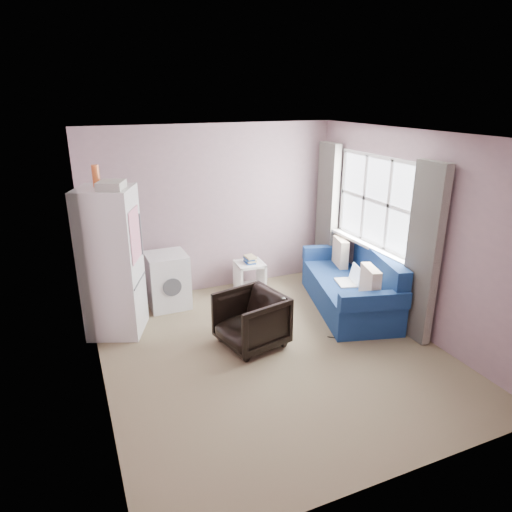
{
  "coord_description": "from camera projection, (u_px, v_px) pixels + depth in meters",
  "views": [
    {
      "loc": [
        -2.02,
        -4.27,
        2.89
      ],
      "look_at": [
        0.05,
        0.6,
        1.0
      ],
      "focal_mm": 32.0,
      "sensor_mm": 36.0,
      "label": 1
    }
  ],
  "objects": [
    {
      "name": "armchair",
      "position": [
        251.0,
        318.0,
        5.45
      ],
      "size": [
        0.8,
        0.83,
        0.73
      ],
      "primitive_type": "imported",
      "rotation": [
        0.0,
        0.0,
        -1.35
      ],
      "color": "black",
      "rests_on": "ground"
    },
    {
      "name": "window_dressing",
      "position": [
        368.0,
        230.0,
        6.31
      ],
      "size": [
        0.17,
        2.62,
        2.18
      ],
      "color": "white",
      "rests_on": "ground"
    },
    {
      "name": "washing_machine",
      "position": [
        168.0,
        279.0,
        6.46
      ],
      "size": [
        0.55,
        0.57,
        0.78
      ],
      "rotation": [
        0.0,
        0.0,
        0.0
      ],
      "color": "white",
      "rests_on": "ground"
    },
    {
      "name": "side_table",
      "position": [
        250.0,
        274.0,
        7.01
      ],
      "size": [
        0.44,
        0.44,
        0.57
      ],
      "rotation": [
        0.0,
        0.0,
        -0.07
      ],
      "color": "white",
      "rests_on": "ground"
    },
    {
      "name": "floor_cables",
      "position": [
        346.0,
        338.0,
        5.69
      ],
      "size": [
        0.43,
        0.2,
        0.01
      ],
      "rotation": [
        0.0,
        0.0,
        -0.35
      ],
      "color": "black",
      "rests_on": "ground"
    },
    {
      "name": "sofa",
      "position": [
        353.0,
        286.0,
        6.44
      ],
      "size": [
        1.37,
        2.13,
        0.88
      ],
      "rotation": [
        0.0,
        0.0,
        -0.26
      ],
      "color": "navy",
      "rests_on": "ground"
    },
    {
      "name": "fridge",
      "position": [
        112.0,
        262.0,
        5.59
      ],
      "size": [
        0.83,
        0.83,
        2.12
      ],
      "rotation": [
        0.0,
        0.0,
        -0.38
      ],
      "color": "white",
      "rests_on": "ground"
    },
    {
      "name": "room",
      "position": [
        275.0,
        251.0,
        5.01
      ],
      "size": [
        3.84,
        4.24,
        2.54
      ],
      "color": "#847456",
      "rests_on": "ground"
    }
  ]
}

